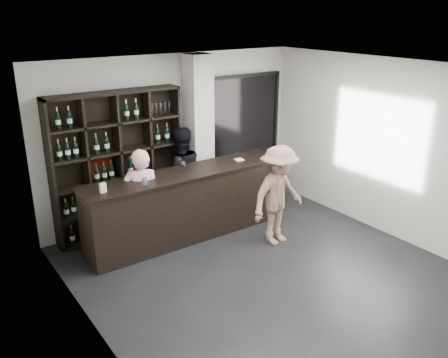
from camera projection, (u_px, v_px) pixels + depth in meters
floor at (271, 276)px, 6.80m from camera, size 5.00×5.50×0.01m
wine_shelf at (118, 165)px, 7.75m from camera, size 2.20×0.35×2.40m
structural_column at (199, 138)px, 8.40m from camera, size 0.40×0.40×2.90m
glass_panel at (245, 129)px, 9.23m from camera, size 1.60×0.08×2.10m
tasting_counter at (187, 205)px, 7.76m from camera, size 3.49×0.72×1.15m
taster_pink at (142, 199)px, 7.36m from camera, size 0.70×0.59×1.63m
taster_black at (181, 175)px, 8.28m from camera, size 0.95×0.81×1.72m
customer at (278, 195)px, 7.51m from camera, size 1.12×0.72×1.63m
wine_glass at (183, 166)px, 7.53m from camera, size 0.10×0.10×0.20m
spit_cup at (144, 181)px, 7.00m from camera, size 0.09×0.09×0.11m
napkin_stack at (239, 160)px, 8.13m from camera, size 0.15×0.15×0.02m
card_stand at (103, 188)px, 6.70m from camera, size 0.10×0.07×0.14m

